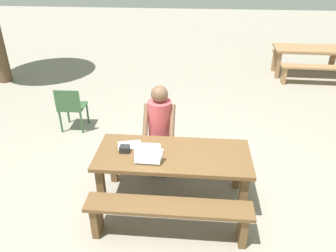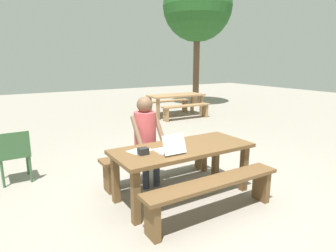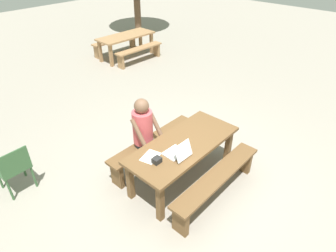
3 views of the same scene
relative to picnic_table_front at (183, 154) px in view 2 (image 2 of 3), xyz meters
The scene contains 13 objects.
ground_plane 0.62m from the picnic_table_front, ahead, with size 30.00×30.00×0.00m, color gray.
picnic_table_front is the anchor object (origin of this frame).
bench_near 0.71m from the picnic_table_front, 90.00° to the right, with size 1.87×0.30×0.48m.
bench_far 0.71m from the picnic_table_front, 90.00° to the left, with size 1.87×0.30×0.48m.
laptop 0.35m from the picnic_table_front, 155.76° to the right, with size 0.31×0.35×0.26m.
small_pouch 0.62m from the picnic_table_front, behind, with size 0.12×0.10×0.08m.
paper_sheet 0.60m from the picnic_table_front, 165.56° to the left, with size 0.34×0.28×0.00m.
person_seated 0.70m from the picnic_table_front, 110.45° to the left, with size 0.44×0.42×1.34m.
plastic_chair 2.61m from the picnic_table_front, 138.35° to the left, with size 0.45×0.45×0.83m.
picnic_table_mid 5.95m from the picnic_table_front, 57.86° to the left, with size 1.92×0.81×0.73m.
bench_mid_south 5.43m from the picnic_table_front, 54.50° to the left, with size 1.71×0.35×0.46m.
bench_mid_north 6.50m from the picnic_table_front, 60.66° to the left, with size 1.71×0.35×0.46m.
tree_left 9.16m from the picnic_table_front, 52.07° to the left, with size 2.75×2.75×5.33m.
Camera 2 is at (-2.14, -3.11, 1.87)m, focal length 30.97 mm.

